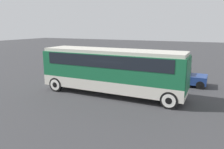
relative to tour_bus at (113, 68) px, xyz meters
name	(u,v)px	position (x,y,z in m)	size (l,w,h in m)	color
ground_plane	(112,94)	(-0.10, 0.00, -1.87)	(120.00, 120.00, 0.00)	#38383A
tour_bus	(113,68)	(0.00, 0.00, 0.00)	(9.89, 2.50, 3.11)	silver
parked_car_near	(177,76)	(3.48, 4.78, -1.19)	(4.47, 1.83, 1.35)	navy
parked_car_mid	(141,65)	(-0.62, 8.18, -1.14)	(4.52, 1.96, 1.44)	black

